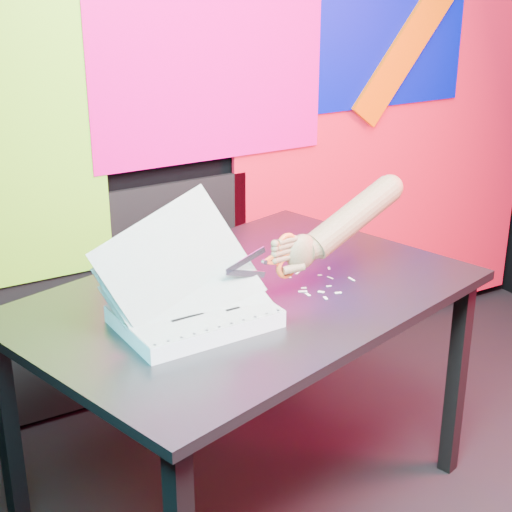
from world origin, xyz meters
TOP-DOWN VIEW (x-y plane):
  - backdrop at (0.06, 1.46)m, footprint 2.88×0.05m
  - work_table at (-0.53, 0.69)m, footprint 1.53×1.22m
  - printout_stack at (-0.76, 0.58)m, footprint 0.47×0.31m
  - scissors at (-0.48, 0.58)m, footprint 0.24×0.03m
  - hand_forearm at (-0.25, 0.60)m, footprint 0.47×0.11m
  - paper_clippings at (-0.32, 0.63)m, footprint 0.20×0.22m

SIDE VIEW (x-z plane):
  - work_table at x=-0.53m, z-range 0.30..1.05m
  - paper_clippings at x=-0.32m, z-range 0.75..0.75m
  - printout_stack at x=-0.76m, z-range 0.60..0.97m
  - scissors at x=-0.48m, z-range 0.82..0.96m
  - hand_forearm at x=-0.25m, z-range 0.83..1.06m
  - backdrop at x=0.06m, z-range -0.08..2.00m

